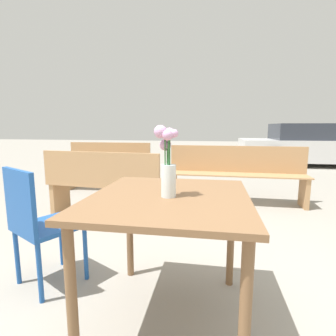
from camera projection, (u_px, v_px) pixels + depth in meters
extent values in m
plane|color=gray|center=(169.00, 318.00, 1.57)|extent=(40.00, 40.00, 0.00)
cube|color=brown|center=(169.00, 198.00, 1.45)|extent=(0.87, 0.96, 0.03)
cylinder|color=brown|center=(72.00, 301.00, 1.17)|extent=(0.05, 0.05, 0.73)
cylinder|color=brown|center=(245.00, 322.00, 1.04)|extent=(0.05, 0.05, 0.73)
cylinder|color=brown|center=(130.00, 230.00, 1.98)|extent=(0.05, 0.05, 0.73)
cylinder|color=brown|center=(231.00, 237.00, 1.85)|extent=(0.05, 0.05, 0.73)
cylinder|color=silver|center=(168.00, 181.00, 1.41)|extent=(0.08, 0.08, 0.17)
cylinder|color=silver|center=(168.00, 187.00, 1.41)|extent=(0.07, 0.07, 0.10)
cylinder|color=#337038|center=(170.00, 166.00, 1.39)|extent=(0.01, 0.01, 0.32)
sphere|color=#CC99C6|center=(174.00, 133.00, 1.36)|extent=(0.04, 0.04, 0.04)
cylinder|color=#337038|center=(169.00, 166.00, 1.40)|extent=(0.01, 0.01, 0.31)
sphere|color=#CC99C6|center=(170.00, 133.00, 1.40)|extent=(0.06, 0.06, 0.06)
cylinder|color=#337038|center=(167.00, 172.00, 1.41)|extent=(0.01, 0.01, 0.25)
sphere|color=#CC99C6|center=(165.00, 145.00, 1.40)|extent=(0.06, 0.06, 0.06)
cylinder|color=#337038|center=(165.00, 166.00, 1.39)|extent=(0.01, 0.01, 0.32)
sphere|color=#CC99C6|center=(160.00, 132.00, 1.36)|extent=(0.07, 0.07, 0.07)
cylinder|color=#337038|center=(168.00, 167.00, 1.39)|extent=(0.01, 0.01, 0.31)
sphere|color=#CC99C6|center=(167.00, 135.00, 1.34)|extent=(0.06, 0.06, 0.06)
cube|color=#1E519E|center=(50.00, 226.00, 1.88)|extent=(0.54, 0.54, 0.03)
cube|color=#1E519E|center=(20.00, 201.00, 1.70)|extent=(0.37, 0.22, 0.42)
cylinder|color=#1E519E|center=(61.00, 241.00, 2.15)|extent=(0.03, 0.03, 0.41)
cylinder|color=#1E519E|center=(86.00, 253.00, 1.94)|extent=(0.03, 0.03, 0.41)
cylinder|color=#1E519E|center=(17.00, 257.00, 1.89)|extent=(0.03, 0.03, 0.41)
cylinder|color=#1E519E|center=(40.00, 273.00, 1.68)|extent=(0.03, 0.03, 0.41)
cube|color=tan|center=(237.00, 175.00, 3.84)|extent=(2.00, 0.38, 0.02)
cube|color=tan|center=(236.00, 159.00, 3.97)|extent=(2.00, 0.06, 0.40)
cube|color=tan|center=(304.00, 192.00, 3.71)|extent=(0.06, 0.32, 0.43)
cube|color=tan|center=(173.00, 187.00, 4.05)|extent=(0.06, 0.32, 0.43)
cube|color=tan|center=(106.00, 184.00, 3.20)|extent=(1.50, 0.50, 0.02)
cube|color=tan|center=(99.00, 169.00, 3.01)|extent=(1.46, 0.18, 0.40)
cube|color=tan|center=(60.00, 198.00, 3.41)|extent=(0.09, 0.33, 0.43)
cube|color=tan|center=(159.00, 206.00, 3.06)|extent=(0.09, 0.33, 0.43)
cube|color=tan|center=(107.00, 166.00, 4.71)|extent=(1.53, 0.40, 0.02)
cube|color=tan|center=(110.00, 153.00, 4.83)|extent=(1.52, 0.08, 0.40)
cube|color=tan|center=(145.00, 179.00, 4.64)|extent=(0.07, 0.33, 0.43)
cube|color=tan|center=(72.00, 177.00, 4.84)|extent=(0.07, 0.33, 0.43)
cube|color=silver|center=(312.00, 150.00, 7.78)|extent=(4.17, 1.73, 0.62)
cube|color=#2D333D|center=(314.00, 132.00, 7.70)|extent=(2.31, 1.54, 0.47)
cylinder|color=black|center=(273.00, 157.00, 7.24)|extent=(0.61, 0.20, 0.60)
cylinder|color=black|center=(262.00, 152.00, 8.73)|extent=(0.61, 0.20, 0.60)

